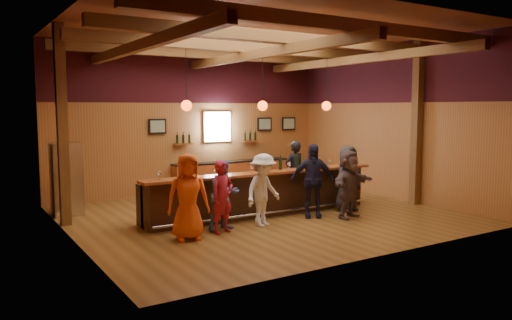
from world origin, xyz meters
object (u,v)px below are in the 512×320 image
Objects in this scene: customer_orange at (188,197)px; customer_brown at (349,184)px; back_bar_cabinet at (232,175)px; customer_white at (263,190)px; bar_counter at (260,193)px; customer_redvest at (222,197)px; stainless_fridge at (66,179)px; customer_dark at (347,178)px; bottle_a at (280,164)px; customer_denim at (224,195)px; customer_navy at (312,181)px; bartender at (294,172)px; ice_bucket at (264,166)px.

customer_orange is 4.12m from customer_brown.
customer_white reaches higher than back_bar_cabinet.
bar_counter is 2.06m from customer_redvest.
bar_counter is 1.30m from customer_white.
customer_dark is (6.23, -3.32, -0.06)m from stainless_fridge.
customer_brown is 4.51× the size of bottle_a.
customer_denim is 0.86× the size of customer_navy.
bar_counter is at bearing -30.76° from stainless_fridge.
customer_redvest is at bearing 27.60° from bartender.
bartender reaches higher than bottle_a.
customer_dark is at bearing -10.93° from customer_redvest.
customer_white is at bearing -110.94° from back_bar_cabinet.
stainless_fridge is (-5.30, -1.12, 0.42)m from back_bar_cabinet.
back_bar_cabinet is at bearing 11.93° from stainless_fridge.
customer_orange reaches higher than bartender.
customer_orange is 1.14× the size of customer_denim.
stainless_fridge reaches higher than customer_orange.
customer_brown is at bearing -43.19° from bar_counter.
customer_orange is 1.06× the size of customer_brown.
customer_white is at bearing -140.48° from bottle_a.
bottle_a is (1.99, 0.74, 0.48)m from customer_denim.
back_bar_cabinet is 2.82m from bartender.
customer_navy is 4.88× the size of bottle_a.
customer_navy is at bearing -11.00° from customer_redvest.
back_bar_cabinet is 5.30m from customer_denim.
stainless_fridge is 4.30m from customer_denim.
customer_navy is 6.90× the size of ice_bucket.
customer_orange reaches higher than customer_white.
stainless_fridge is 1.09× the size of customer_brown.
bottle_a is at bearing 33.05° from customer_orange.
customer_brown reaches higher than bar_counter.
customer_dark is 0.98× the size of bartender.
customer_brown is (0.41, -5.07, 0.35)m from back_bar_cabinet.
back_bar_cabinet is 2.31× the size of bartender.
bar_counter is 17.18× the size of bottle_a.
customer_dark is (3.79, 0.31, 0.07)m from customer_redvest.
customer_redvest is 0.87× the size of customer_navy.
customer_navy reaches higher than customer_orange.
stainless_fridge reaches higher than customer_white.
ice_bucket reaches higher than bar_counter.
stainless_fridge reaches higher than ice_bucket.
customer_brown is at bearing -139.53° from customer_dark.
ice_bucket is (-1.67, -1.03, 0.37)m from bartender.
customer_orange is at bearing -160.39° from bottle_a.
stainless_fridge is 1.03× the size of customer_orange.
ice_bucket is (1.67, 0.97, 0.46)m from customer_redvest.
bartender reaches higher than bar_counter.
customer_brown is 0.98× the size of customer_dark.
customer_orange is at bearing 23.54° from bartender.
customer_white is at bearing -45.44° from stainless_fridge.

